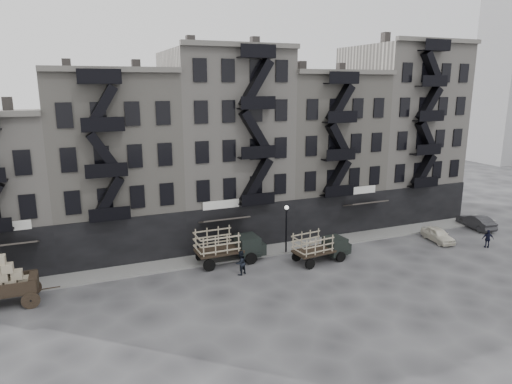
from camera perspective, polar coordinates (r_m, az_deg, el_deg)
name	(u,v)px	position (r m, az deg, el deg)	size (l,w,h in m)	color
ground	(266,270)	(36.12, 1.24, -9.73)	(140.00, 140.00, 0.00)	#38383A
sidewalk	(248,253)	(39.30, -0.96, -7.65)	(55.00, 2.50, 0.15)	slate
building_midwest	(114,164)	(40.94, -17.38, 3.39)	(10.00, 11.35, 16.20)	gray
building_center	(224,146)	(42.78, -3.98, 5.73)	(10.00, 11.35, 18.20)	#9B968F
building_mideast	(318,151)	(47.00, 7.73, 5.10)	(10.00, 11.35, 16.20)	gray
building_east	(398,132)	(52.51, 17.37, 7.13)	(10.00, 11.35, 19.20)	#9B968F
lamp_post	(286,223)	(38.56, 3.82, -3.83)	(0.36, 0.36, 4.28)	black
wagon	(2,278)	(34.12, -29.14, -9.38)	(4.08, 2.20, 3.44)	black
stake_truck_west	(228,244)	(37.06, -3.49, -6.46)	(5.69, 2.46, 2.83)	black
stake_truck_east	(321,245)	(37.70, 8.11, -6.55)	(5.11, 2.53, 2.48)	black
car_east	(438,235)	(45.37, 21.78, -4.97)	(1.50, 3.72, 1.27)	silver
car_far	(476,222)	(50.88, 25.82, -3.36)	(1.47, 4.21, 1.39)	#252527
pedestrian_west	(34,291)	(34.04, -25.97, -11.09)	(0.63, 0.41, 1.72)	black
pedestrian_mid	(241,263)	(34.99, -1.95, -8.84)	(0.92, 0.72, 1.90)	black
policeman	(488,239)	(45.40, 27.00, -5.24)	(0.96, 0.40, 1.64)	black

